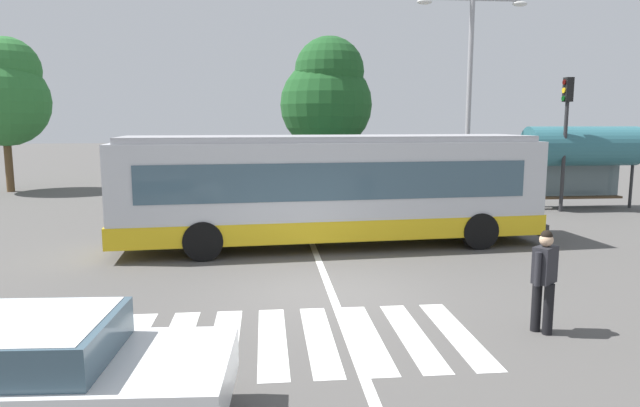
# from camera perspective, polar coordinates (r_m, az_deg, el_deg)

# --- Properties ---
(ground_plane) EXTENTS (160.00, 160.00, 0.00)m
(ground_plane) POSITION_cam_1_polar(r_m,az_deg,el_deg) (11.46, 0.63, -9.14)
(ground_plane) COLOR #514F4C
(city_transit_bus) EXTENTS (11.90, 3.45, 3.06)m
(city_transit_bus) POSITION_cam_1_polar(r_m,az_deg,el_deg) (15.48, 1.09, 1.48)
(city_transit_bus) COLOR black
(city_transit_bus) RESTS_ON ground_plane
(pedestrian_crossing_street) EXTENTS (0.48, 0.45, 1.72)m
(pedestrian_crossing_street) POSITION_cam_1_polar(r_m,az_deg,el_deg) (9.85, 21.92, -6.84)
(pedestrian_crossing_street) COLOR black
(pedestrian_crossing_street) RESTS_ON ground_plane
(foreground_sedan) EXTENTS (4.59, 2.06, 1.35)m
(foreground_sedan) POSITION_cam_1_polar(r_m,az_deg,el_deg) (7.11, -28.38, -14.89)
(foreground_sedan) COLOR black
(foreground_sedan) RESTS_ON ground_plane
(parked_car_champagne) EXTENTS (2.13, 4.62, 1.35)m
(parked_car_champagne) POSITION_cam_1_polar(r_m,az_deg,el_deg) (25.96, -5.97, 2.43)
(parked_car_champagne) COLOR black
(parked_car_champagne) RESTS_ON ground_plane
(parked_car_teal) EXTENTS (1.93, 4.53, 1.35)m
(parked_car_teal) POSITION_cam_1_polar(r_m,az_deg,el_deg) (26.17, -0.05, 2.52)
(parked_car_teal) COLOR black
(parked_car_teal) RESTS_ON ground_plane
(parked_car_charcoal) EXTENTS (2.19, 4.64, 1.35)m
(parked_car_charcoal) POSITION_cam_1_polar(r_m,az_deg,el_deg) (26.78, 5.86, 2.61)
(parked_car_charcoal) COLOR black
(parked_car_charcoal) RESTS_ON ground_plane
(traffic_light_far_corner) EXTENTS (0.33, 0.32, 5.07)m
(traffic_light_far_corner) POSITION_cam_1_polar(r_m,az_deg,el_deg) (23.19, 23.81, 7.52)
(traffic_light_far_corner) COLOR #28282B
(traffic_light_far_corner) RESTS_ON ground_plane
(bus_stop_shelter) EXTENTS (4.49, 1.54, 3.25)m
(bus_stop_shelter) POSITION_cam_1_polar(r_m,az_deg,el_deg) (24.31, 25.15, 5.18)
(bus_stop_shelter) COLOR #28282B
(bus_stop_shelter) RESTS_ON ground_plane
(twin_arm_street_lamp) EXTENTS (4.44, 0.32, 8.29)m
(twin_arm_street_lamp) POSITION_cam_1_polar(r_m,az_deg,el_deg) (23.43, 15.04, 12.29)
(twin_arm_street_lamp) COLOR #939399
(twin_arm_street_lamp) RESTS_ON ground_plane
(background_tree_left) EXTENTS (4.28, 4.28, 7.48)m
(background_tree_left) POSITION_cam_1_polar(r_m,az_deg,el_deg) (31.40, -29.52, 9.82)
(background_tree_left) COLOR brown
(background_tree_left) RESTS_ON ground_plane
(background_tree_right) EXTENTS (5.06, 5.06, 8.01)m
(background_tree_right) POSITION_cam_1_polar(r_m,az_deg,el_deg) (31.25, 0.73, 11.00)
(background_tree_right) COLOR brown
(background_tree_right) RESTS_ON ground_plane
(crosswalk_painted_stripes) EXTENTS (5.73, 2.92, 0.01)m
(crosswalk_painted_stripes) POSITION_cam_1_polar(r_m,az_deg,el_deg) (9.17, -2.46, -13.71)
(crosswalk_painted_stripes) COLOR silver
(crosswalk_painted_stripes) RESTS_ON ground_plane
(lane_center_line) EXTENTS (0.16, 24.00, 0.01)m
(lane_center_line) POSITION_cam_1_polar(r_m,az_deg,el_deg) (13.38, 0.14, -6.54)
(lane_center_line) COLOR silver
(lane_center_line) RESTS_ON ground_plane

